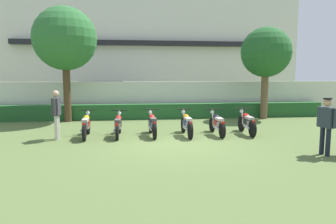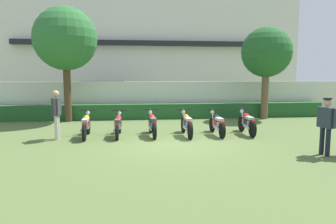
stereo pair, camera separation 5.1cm
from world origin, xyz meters
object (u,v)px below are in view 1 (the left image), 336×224
(motorcycle_in_row_4, at_px, (217,123))
(tree_near_inspector, at_px, (65,39))
(motorcycle_in_row_5, at_px, (247,122))
(motorcycle_in_row_2, at_px, (152,124))
(parked_car, at_px, (104,96))
(officer_0, at_px, (326,122))
(motorcycle_in_row_0, at_px, (86,125))
(motorcycle_in_row_3, at_px, (187,124))
(inspector_person, at_px, (56,110))
(tree_far_side, at_px, (266,53))
(motorcycle_in_row_1, at_px, (118,125))

(motorcycle_in_row_4, bearing_deg, tree_near_inspector, 55.54)
(tree_near_inspector, height_order, motorcycle_in_row_5, tree_near_inspector)
(motorcycle_in_row_2, relative_size, motorcycle_in_row_4, 1.00)
(parked_car, bearing_deg, officer_0, -65.04)
(motorcycle_in_row_4, bearing_deg, officer_0, -147.34)
(motorcycle_in_row_0, height_order, officer_0, officer_0)
(motorcycle_in_row_3, relative_size, inspector_person, 1.12)
(parked_car, relative_size, motorcycle_in_row_0, 2.41)
(tree_far_side, distance_m, officer_0, 7.81)
(motorcycle_in_row_5, relative_size, officer_0, 1.14)
(inspector_person, bearing_deg, motorcycle_in_row_4, 1.45)
(motorcycle_in_row_5, relative_size, inspector_person, 1.07)
(motorcycle_in_row_4, height_order, inspector_person, inspector_person)
(tree_far_side, distance_m, motorcycle_in_row_0, 9.85)
(parked_car, height_order, inspector_person, parked_car)
(tree_near_inspector, height_order, motorcycle_in_row_3, tree_near_inspector)
(tree_far_side, xyz_separation_m, motorcycle_in_row_0, (-8.56, -3.87, -2.94))
(motorcycle_in_row_4, bearing_deg, motorcycle_in_row_5, -91.10)
(tree_near_inspector, height_order, motorcycle_in_row_1, tree_near_inspector)
(tree_far_side, relative_size, motorcycle_in_row_5, 2.52)
(motorcycle_in_row_0, bearing_deg, motorcycle_in_row_3, -93.48)
(parked_car, bearing_deg, tree_near_inspector, -112.15)
(motorcycle_in_row_1, bearing_deg, motorcycle_in_row_5, -89.84)
(motorcycle_in_row_4, bearing_deg, motorcycle_in_row_0, 87.34)
(motorcycle_in_row_2, xyz_separation_m, motorcycle_in_row_5, (3.66, -0.08, -0.00))
(tree_near_inspector, relative_size, motorcycle_in_row_2, 2.94)
(motorcycle_in_row_2, bearing_deg, motorcycle_in_row_0, 86.28)
(motorcycle_in_row_4, bearing_deg, motorcycle_in_row_2, 86.68)
(motorcycle_in_row_4, distance_m, motorcycle_in_row_5, 1.19)
(parked_car, height_order, tree_far_side, tree_far_side)
(tree_near_inspector, relative_size, tree_far_side, 1.17)
(parked_car, bearing_deg, motorcycle_in_row_1, -87.68)
(officer_0, bearing_deg, motorcycle_in_row_5, -84.60)
(tree_far_side, height_order, motorcycle_in_row_3, tree_far_side)
(motorcycle_in_row_0, height_order, motorcycle_in_row_2, motorcycle_in_row_0)
(inspector_person, bearing_deg, tree_near_inspector, 96.24)
(tree_near_inspector, xyz_separation_m, motorcycle_in_row_3, (5.17, -4.15, -3.52))
(tree_far_side, relative_size, motorcycle_in_row_1, 2.49)
(officer_0, bearing_deg, tree_far_side, -113.11)
(motorcycle_in_row_0, xyz_separation_m, inspector_person, (-0.97, -0.26, 0.59))
(motorcycle_in_row_5, bearing_deg, parked_car, 36.65)
(motorcycle_in_row_0, relative_size, motorcycle_in_row_2, 1.03)
(motorcycle_in_row_3, relative_size, officer_0, 1.19)
(motorcycle_in_row_0, distance_m, motorcycle_in_row_4, 4.91)
(tree_far_side, distance_m, inspector_person, 10.65)
(motorcycle_in_row_1, height_order, inspector_person, inspector_person)
(tree_near_inspector, xyz_separation_m, motorcycle_in_row_2, (3.88, -4.05, -3.52))
(motorcycle_in_row_2, bearing_deg, motorcycle_in_row_4, -95.06)
(inspector_person, height_order, officer_0, inspector_person)
(motorcycle_in_row_2, distance_m, officer_0, 5.82)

